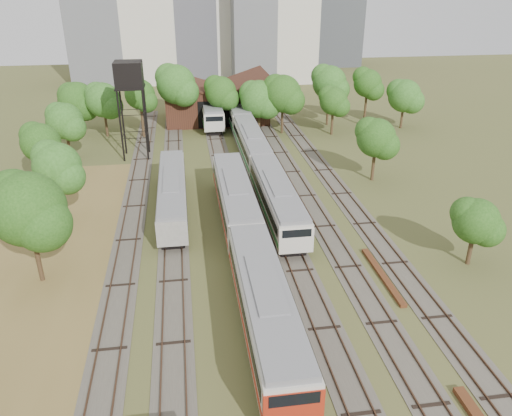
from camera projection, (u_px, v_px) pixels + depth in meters
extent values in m
plane|color=#475123|center=(307.00, 365.00, 30.23)|extent=(240.00, 240.00, 0.00)
cube|color=brown|center=(30.00, 312.00, 34.98)|extent=(14.00, 60.00, 0.04)
cube|color=#4C473D|center=(134.00, 206.00, 51.01)|extent=(2.60, 80.00, 0.06)
cube|color=#472D1E|center=(127.00, 206.00, 50.88)|extent=(0.08, 80.00, 0.14)
cube|color=#472D1E|center=(141.00, 205.00, 51.07)|extent=(0.08, 80.00, 0.14)
cube|color=#4C473D|center=(174.00, 204.00, 51.55)|extent=(2.60, 80.00, 0.06)
cube|color=#472D1E|center=(167.00, 204.00, 51.42)|extent=(0.08, 80.00, 0.14)
cube|color=#472D1E|center=(181.00, 203.00, 51.61)|extent=(0.08, 80.00, 0.14)
cube|color=#4C473D|center=(231.00, 200.00, 52.36)|extent=(2.60, 80.00, 0.06)
cube|color=#472D1E|center=(224.00, 200.00, 52.22)|extent=(0.08, 80.00, 0.14)
cube|color=#472D1E|center=(238.00, 199.00, 52.41)|extent=(0.08, 80.00, 0.14)
cube|color=#4C473D|center=(269.00, 198.00, 52.89)|extent=(2.60, 80.00, 0.06)
cube|color=#472D1E|center=(262.00, 198.00, 52.76)|extent=(0.08, 80.00, 0.14)
cube|color=#472D1E|center=(275.00, 197.00, 52.95)|extent=(0.08, 80.00, 0.14)
cube|color=#4C473D|center=(305.00, 196.00, 53.43)|extent=(2.60, 80.00, 0.06)
cube|color=#472D1E|center=(299.00, 195.00, 53.30)|extent=(0.08, 80.00, 0.14)
cube|color=#472D1E|center=(312.00, 195.00, 53.49)|extent=(0.08, 80.00, 0.14)
cube|color=#4C473D|center=(341.00, 194.00, 53.97)|extent=(2.60, 80.00, 0.06)
cube|color=#472D1E|center=(335.00, 193.00, 53.83)|extent=(0.08, 80.00, 0.14)
cube|color=#472D1E|center=(348.00, 193.00, 54.03)|extent=(0.08, 80.00, 0.14)
cube|color=black|center=(265.00, 327.00, 32.83)|extent=(2.31, 15.64, 0.84)
cube|color=beige|center=(265.00, 306.00, 32.10)|extent=(3.04, 17.00, 2.62)
cube|color=black|center=(265.00, 302.00, 31.96)|extent=(3.10, 15.64, 0.89)
cube|color=slate|center=(266.00, 286.00, 31.46)|extent=(2.80, 16.66, 0.38)
cube|color=#9D2411|center=(265.00, 315.00, 32.41)|extent=(3.10, 16.66, 0.47)
cube|color=#9D2411|center=(294.00, 410.00, 24.58)|extent=(3.08, 0.25, 2.36)
cube|color=black|center=(236.00, 214.00, 48.51)|extent=(2.31, 15.64, 0.84)
cube|color=beige|center=(235.00, 198.00, 47.78)|extent=(3.04, 17.00, 2.62)
cube|color=black|center=(235.00, 195.00, 47.65)|extent=(3.10, 15.64, 0.89)
cube|color=slate|center=(235.00, 183.00, 47.15)|extent=(2.80, 16.66, 0.38)
cube|color=#9D2411|center=(235.00, 204.00, 48.09)|extent=(3.10, 16.66, 0.47)
cube|color=black|center=(277.00, 213.00, 48.71)|extent=(2.16, 15.64, 0.79)
cube|color=beige|center=(277.00, 198.00, 48.02)|extent=(2.85, 17.00, 2.46)
cube|color=black|center=(277.00, 195.00, 47.90)|extent=(2.91, 15.64, 0.84)
cube|color=slate|center=(277.00, 184.00, 47.43)|extent=(2.62, 16.66, 0.35)
cube|color=#1B6D2F|center=(277.00, 204.00, 48.31)|extent=(2.91, 16.66, 0.44)
cube|color=beige|center=(296.00, 241.00, 40.50)|extent=(2.89, 0.25, 2.21)
cube|color=black|center=(252.00, 155.00, 64.39)|extent=(2.16, 15.64, 0.79)
cube|color=beige|center=(252.00, 143.00, 63.71)|extent=(2.85, 17.00, 2.46)
cube|color=black|center=(252.00, 141.00, 63.58)|extent=(2.91, 15.64, 0.84)
cube|color=slate|center=(252.00, 133.00, 63.11)|extent=(2.62, 16.66, 0.35)
cube|color=#1B6D2F|center=(252.00, 148.00, 64.00)|extent=(2.91, 16.66, 0.44)
cube|color=black|center=(236.00, 120.00, 80.08)|extent=(2.16, 15.64, 0.79)
cube|color=beige|center=(236.00, 110.00, 79.39)|extent=(2.85, 17.00, 2.46)
cube|color=black|center=(236.00, 108.00, 79.27)|extent=(2.91, 15.64, 0.84)
cube|color=slate|center=(236.00, 101.00, 78.80)|extent=(2.62, 16.66, 0.35)
cube|color=#1B6D2F|center=(236.00, 114.00, 79.68)|extent=(2.91, 16.66, 0.44)
cube|color=black|center=(211.00, 120.00, 79.98)|extent=(2.25, 14.72, 0.82)
cube|color=beige|center=(211.00, 110.00, 79.27)|extent=(2.96, 16.00, 2.56)
cube|color=black|center=(211.00, 108.00, 79.14)|extent=(3.02, 14.72, 0.87)
cube|color=slate|center=(210.00, 101.00, 78.65)|extent=(2.73, 15.68, 0.37)
cube|color=#1B6D2F|center=(211.00, 114.00, 79.57)|extent=(3.02, 15.68, 0.46)
cube|color=beige|center=(215.00, 124.00, 72.20)|extent=(3.00, 0.25, 2.30)
cube|color=black|center=(173.00, 206.00, 50.23)|extent=(2.01, 16.56, 0.73)
cube|color=gray|center=(172.00, 193.00, 49.59)|extent=(2.64, 18.00, 2.28)
cube|color=black|center=(172.00, 190.00, 49.47)|extent=(2.70, 16.56, 0.77)
cube|color=slate|center=(171.00, 180.00, 49.04)|extent=(2.43, 17.64, 0.33)
cylinder|color=black|center=(121.00, 127.00, 61.72)|extent=(0.22, 0.22, 8.89)
cylinder|color=black|center=(145.00, 126.00, 62.12)|extent=(0.22, 0.22, 8.89)
cylinder|color=black|center=(123.00, 121.00, 64.41)|extent=(0.22, 0.22, 8.89)
cylinder|color=black|center=(147.00, 120.00, 64.81)|extent=(0.22, 0.22, 8.89)
cube|color=black|center=(130.00, 87.00, 61.34)|extent=(3.50, 3.50, 0.20)
cube|color=black|center=(129.00, 74.00, 60.67)|extent=(3.33, 3.33, 3.00)
cube|color=brown|center=(382.00, 276.00, 39.03)|extent=(0.51, 8.16, 0.27)
cube|color=#381D14|center=(216.00, 103.00, 80.92)|extent=(16.00, 11.00, 5.50)
cube|color=#381D14|center=(190.00, 83.00, 78.97)|extent=(8.45, 11.55, 2.96)
cube|color=#381D14|center=(240.00, 81.00, 80.04)|extent=(8.45, 11.55, 2.96)
cube|color=black|center=(219.00, 114.00, 76.27)|extent=(6.40, 0.15, 4.12)
cylinder|color=#382616|center=(37.00, 253.00, 37.68)|extent=(0.36, 0.36, 4.78)
sphere|color=#1E4913|center=(28.00, 209.00, 36.12)|extent=(5.53, 5.53, 5.53)
cylinder|color=#382616|center=(64.00, 202.00, 46.64)|extent=(0.36, 0.36, 4.54)
sphere|color=#1E4913|center=(57.00, 166.00, 45.16)|extent=(4.33, 4.33, 4.33)
cylinder|color=#382616|center=(46.00, 170.00, 54.90)|extent=(0.36, 0.36, 4.05)
sphere|color=#1E4913|center=(41.00, 143.00, 53.58)|extent=(4.21, 4.21, 4.21)
cylinder|color=#382616|center=(69.00, 144.00, 63.73)|extent=(0.36, 0.36, 3.86)
sphere|color=#1E4913|center=(65.00, 121.00, 62.47)|extent=(4.57, 4.57, 4.57)
cylinder|color=#382616|center=(80.00, 120.00, 74.21)|extent=(0.36, 0.36, 3.78)
sphere|color=#1E4913|center=(77.00, 101.00, 72.98)|extent=(5.51, 5.51, 5.51)
cylinder|color=#382616|center=(106.00, 122.00, 72.58)|extent=(0.36, 0.36, 4.19)
sphere|color=#1E4913|center=(103.00, 100.00, 71.21)|extent=(4.93, 4.93, 4.93)
cylinder|color=#382616|center=(142.00, 121.00, 71.97)|extent=(0.36, 0.36, 4.92)
sphere|color=#1E4913|center=(140.00, 94.00, 70.36)|extent=(4.25, 4.25, 4.25)
cylinder|color=#382616|center=(178.00, 112.00, 75.58)|extent=(0.36, 0.36, 5.38)
sphere|color=#1E4913|center=(176.00, 84.00, 73.82)|extent=(5.79, 5.79, 5.79)
cylinder|color=#382616|center=(221.00, 115.00, 75.64)|extent=(0.36, 0.36, 4.48)
sphere|color=#1E4913|center=(221.00, 92.00, 74.18)|extent=(4.67, 4.67, 4.67)
cylinder|color=#382616|center=(259.00, 119.00, 74.69)|extent=(0.36, 0.36, 3.89)
sphere|color=#1E4913|center=(259.00, 99.00, 73.42)|extent=(5.50, 5.50, 5.50)
cylinder|color=#382616|center=(282.00, 118.00, 74.02)|extent=(0.36, 0.36, 4.61)
sphere|color=#1E4913|center=(283.00, 94.00, 72.51)|extent=(5.43, 5.43, 5.43)
cylinder|color=#382616|center=(328.00, 109.00, 78.03)|extent=(0.36, 0.36, 5.17)
sphere|color=#1E4913|center=(329.00, 83.00, 76.34)|extent=(5.19, 5.19, 5.19)
cylinder|color=#382616|center=(365.00, 109.00, 77.54)|extent=(0.36, 0.36, 5.19)
sphere|color=#1E4913|center=(368.00, 83.00, 75.84)|extent=(4.23, 4.23, 4.23)
cylinder|color=#382616|center=(402.00, 115.00, 76.65)|extent=(0.36, 0.36, 3.90)
sphere|color=#1E4913|center=(405.00, 96.00, 75.38)|extent=(4.91, 4.91, 4.91)
cylinder|color=#382616|center=(471.00, 247.00, 40.28)|extent=(0.36, 0.36, 3.06)
sphere|color=#1E4913|center=(476.00, 221.00, 39.28)|extent=(3.66, 3.66, 3.66)
cylinder|color=#382616|center=(373.00, 164.00, 56.86)|extent=(0.36, 0.36, 3.97)
sphere|color=#1E4913|center=(376.00, 138.00, 55.56)|extent=(4.36, 4.36, 4.36)
cylinder|color=#382616|center=(332.00, 121.00, 73.46)|extent=(0.36, 0.36, 3.93)
sphere|color=#1E4913|center=(333.00, 101.00, 72.18)|extent=(4.04, 4.04, 4.04)
cube|color=#404348|center=(336.00, 8.00, 127.47)|extent=(12.00, 12.00, 28.00)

